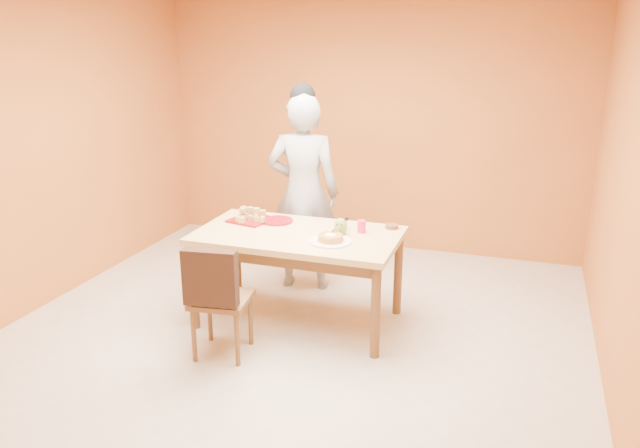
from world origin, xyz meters
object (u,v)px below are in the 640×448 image
(dining_chair, at_px, (220,297))
(sponge_cake, at_px, (331,238))
(person, at_px, (303,193))
(red_dinner_plate, at_px, (277,221))
(pastry_platter, at_px, (251,220))
(egg_ornament, at_px, (341,226))
(checker_tin, at_px, (392,226))
(magenta_glass, at_px, (362,226))
(dining_table, at_px, (298,244))

(dining_chair, xyz_separation_m, sponge_cake, (0.65, 0.57, 0.34))
(person, xyz_separation_m, red_dinner_plate, (-0.06, -0.49, -0.12))
(pastry_platter, relative_size, sponge_cake, 1.62)
(person, height_order, egg_ornament, person)
(dining_chair, height_order, person, person)
(pastry_platter, height_order, checker_tin, checker_tin)
(red_dinner_plate, distance_m, sponge_cake, 0.68)
(person, bearing_deg, pastry_platter, 52.89)
(egg_ornament, relative_size, checker_tin, 1.24)
(magenta_glass, bearing_deg, checker_tin, 41.07)
(person, xyz_separation_m, checker_tin, (0.89, -0.36, -0.11))
(pastry_platter, distance_m, checker_tin, 1.18)
(pastry_platter, xyz_separation_m, checker_tin, (1.16, 0.17, 0.01))
(person, relative_size, magenta_glass, 18.20)
(dining_chair, xyz_separation_m, magenta_glass, (0.81, 0.88, 0.35))
(dining_chair, xyz_separation_m, pastry_platter, (-0.15, 0.88, 0.31))
(dining_chair, xyz_separation_m, person, (0.13, 1.42, 0.44))
(pastry_platter, height_order, sponge_cake, sponge_cake)
(checker_tin, bearing_deg, dining_chair, -133.96)
(sponge_cake, bearing_deg, red_dinner_plate, 148.60)
(egg_ornament, bearing_deg, magenta_glass, 13.83)
(checker_tin, bearing_deg, dining_table, -152.76)
(magenta_glass, bearing_deg, dining_chair, -132.83)
(dining_chair, relative_size, pastry_platter, 2.81)
(person, xyz_separation_m, egg_ornament, (0.54, -0.64, -0.06))
(dining_table, relative_size, checker_tin, 14.99)
(person, distance_m, checker_tin, 0.97)
(red_dinner_plate, distance_m, egg_ornament, 0.62)
(dining_table, height_order, red_dinner_plate, red_dinner_plate)
(sponge_cake, bearing_deg, dining_table, 156.79)
(person, relative_size, sponge_cake, 9.26)
(person, bearing_deg, dining_chair, 74.88)
(person, bearing_deg, egg_ornament, 120.18)
(dining_table, height_order, person, person)
(dining_table, bearing_deg, pastry_platter, 159.87)
(dining_table, relative_size, pastry_platter, 5.13)
(dining_chair, height_order, egg_ornament, egg_ornament)
(pastry_platter, height_order, magenta_glass, magenta_glass)
(magenta_glass, bearing_deg, pastry_platter, 179.66)
(magenta_glass, distance_m, checker_tin, 0.27)
(person, height_order, sponge_cake, person)
(dining_chair, xyz_separation_m, egg_ornament, (0.67, 0.77, 0.37))
(dining_table, distance_m, magenta_glass, 0.53)
(person, distance_m, sponge_cake, 1.00)
(dining_chair, bearing_deg, egg_ornament, 41.11)
(dining_chair, bearing_deg, red_dinner_plate, 77.81)
(person, xyz_separation_m, pastry_platter, (-0.27, -0.53, -0.12))
(dining_chair, relative_size, sponge_cake, 4.56)
(sponge_cake, bearing_deg, dining_chair, -138.96)
(person, xyz_separation_m, sponge_cake, (0.53, -0.85, -0.10))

